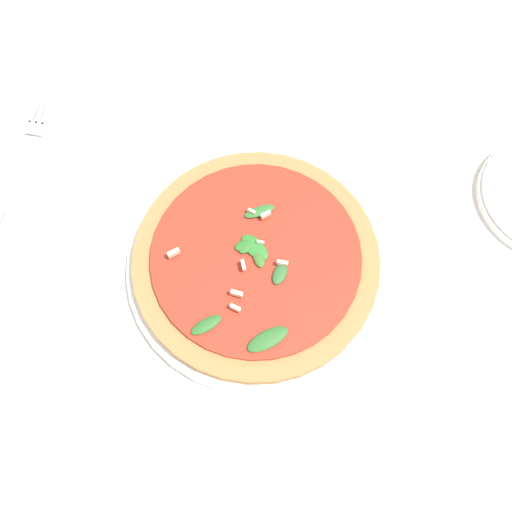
% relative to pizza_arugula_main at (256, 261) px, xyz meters
% --- Properties ---
extents(ground_plane, '(6.00, 6.00, 0.00)m').
position_rel_pizza_arugula_main_xyz_m(ground_plane, '(0.04, -0.03, -0.02)').
color(ground_plane, silver).
extents(pizza_arugula_main, '(0.30, 0.30, 0.05)m').
position_rel_pizza_arugula_main_xyz_m(pizza_arugula_main, '(0.00, 0.00, 0.00)').
color(pizza_arugula_main, white).
rests_on(pizza_arugula_main, ground_plane).
extents(napkin, '(0.15, 0.12, 0.01)m').
position_rel_pizza_arugula_main_xyz_m(napkin, '(0.18, 0.28, -0.01)').
color(napkin, silver).
rests_on(napkin, ground_plane).
extents(fork, '(0.19, 0.07, 0.00)m').
position_rel_pizza_arugula_main_xyz_m(fork, '(0.18, 0.28, -0.01)').
color(fork, silver).
rests_on(fork, ground_plane).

